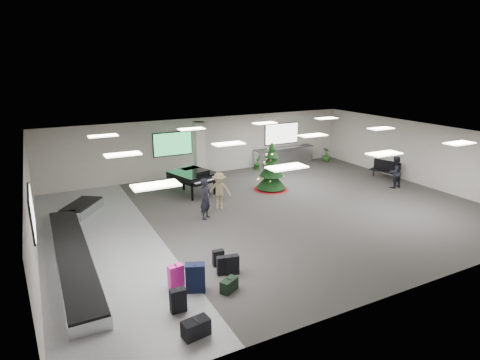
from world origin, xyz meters
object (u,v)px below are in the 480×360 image
christmas_tree (271,172)px  traveler_a (206,199)px  traveler_b (219,191)px  potted_plant_left (257,163)px  bench (386,169)px  potted_plant_right (326,155)px  pink_suitcase (176,276)px  service_counter (284,156)px  traveler_bench (395,172)px  baggage_carousel (75,245)px  grand_piano (194,176)px

christmas_tree → traveler_a: (-4.43, -2.13, -0.02)m
traveler_b → potted_plant_left: 6.85m
bench → potted_plant_right: bench is taller
pink_suitcase → service_counter: bearing=39.2°
pink_suitcase → traveler_bench: (12.87, 3.91, 0.48)m
baggage_carousel → traveler_a: 5.16m
traveler_a → traveler_bench: 10.10m
pink_suitcase → grand_piano: (3.51, 7.63, 0.56)m
pink_suitcase → traveler_a: 5.26m
grand_piano → traveler_bench: (9.36, -3.73, -0.08)m
baggage_carousel → christmas_tree: (9.50, 2.80, 0.66)m
baggage_carousel → traveler_bench: (15.16, 0.14, 0.60)m
grand_piano → traveler_bench: traveler_bench is taller
pink_suitcase → grand_piano: 8.42m
grand_piano → traveler_bench: 10.08m
grand_piano → potted_plant_left: 5.60m
traveler_a → traveler_bench: bearing=-45.0°
christmas_tree → potted_plant_right: size_ratio=2.83×
bench → traveler_a: bearing=167.7°
pink_suitcase → bench: (13.82, 5.33, 0.21)m
baggage_carousel → bench: (16.12, 1.57, 0.34)m
service_counter → potted_plant_left: 2.11m
traveler_b → traveler_bench: size_ratio=1.00×
service_counter → bench: size_ratio=2.49×
baggage_carousel → potted_plant_left: bearing=30.9°
pink_suitcase → christmas_tree: 9.77m
baggage_carousel → traveler_a: traveler_a is taller
service_counter → traveler_a: (-7.76, -6.07, 0.31)m
service_counter → traveler_bench: (2.32, -6.60, 0.27)m
traveler_bench → potted_plant_left: size_ratio=1.93×
traveler_a → service_counter: bearing=-4.0°
baggage_carousel → pink_suitcase: size_ratio=13.95×
grand_piano → traveler_bench: bearing=-38.4°
traveler_b → potted_plant_left: size_ratio=1.92×
traveler_b → christmas_tree: bearing=52.0°
potted_plant_left → traveler_b: bearing=-133.6°
pink_suitcase → christmas_tree: christmas_tree is taller
christmas_tree → traveler_b: (-3.46, -1.33, -0.05)m
service_counter → bench: bearing=-57.6°
christmas_tree → traveler_a: bearing=-154.3°
traveler_bench → potted_plant_right: (0.54, 6.02, -0.37)m
potted_plant_right → traveler_a: bearing=-152.7°
traveler_b → traveler_bench: traveler_bench is taller
service_counter → grand_piano: 7.61m
service_counter → pink_suitcase: service_counter is taller
bench → potted_plant_left: bearing=120.8°
pink_suitcase → traveler_a: (2.78, 4.43, 0.51)m
service_counter → bench: 6.12m
traveler_b → potted_plant_right: (9.67, 4.69, -0.37)m
christmas_tree → traveler_b: christmas_tree is taller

